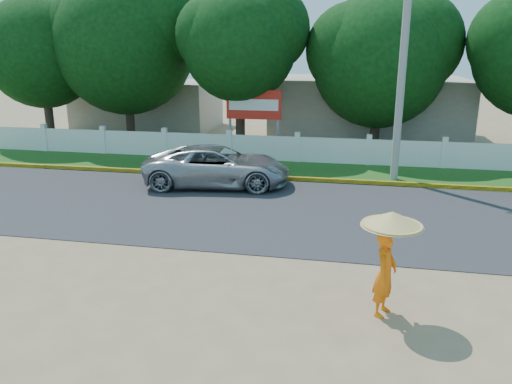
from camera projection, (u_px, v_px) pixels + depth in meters
The scene contains 12 objects.
ground at pixel (239, 273), 11.03m from camera, with size 120.00×120.00×0.00m, color #9E8460.
road at pixel (272, 210), 15.27m from camera, with size 60.00×7.00×0.02m, color #38383A.
grass_verge at pixel (293, 170), 20.21m from camera, with size 60.00×3.50×0.03m, color #2D601E.
curb at pixel (287, 179), 18.59m from camera, with size 40.00×0.18×0.16m, color yellow.
fence at pixel (297, 150), 21.42m from camera, with size 40.00×0.10×1.10m, color silver.
building_near at pixel (367, 108), 26.98m from camera, with size 10.00×6.00×3.20m, color #B7AD99.
building_far at pixel (149, 104), 30.37m from camera, with size 8.00×5.00×2.80m, color #B7AD99.
utility_pole at pixel (403, 66), 17.58m from camera, with size 0.28×0.28×8.28m, color gray.
vehicle at pixel (217, 166), 17.76m from camera, with size 2.37×5.15×1.43m, color #9FA2A7.
monk_with_parasol at pixel (388, 248), 9.00m from camera, with size 1.11×1.11×2.03m.
billboard at pixel (254, 108), 22.40m from camera, with size 2.50×0.13×2.95m.
tree_row at pixel (369, 45), 22.49m from camera, with size 39.03×7.92×9.03m.
Camera 1 is at (2.32, -9.82, 4.84)m, focal length 35.00 mm.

